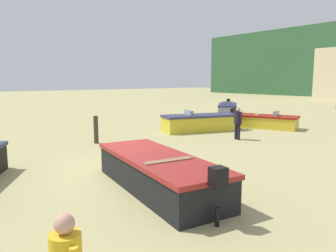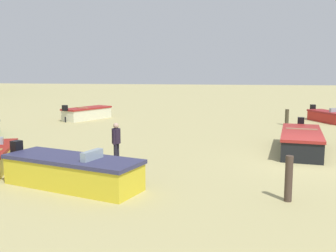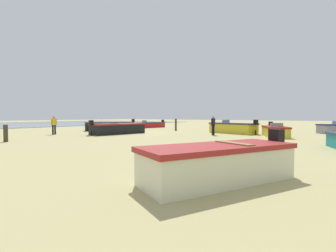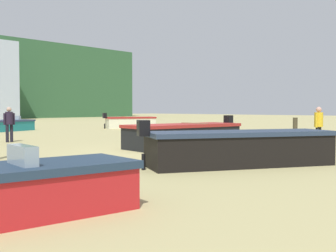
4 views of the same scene
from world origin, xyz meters
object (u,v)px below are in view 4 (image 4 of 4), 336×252
(beach_walker_foreground, at_px, (9,122))
(beach_walker_distant, at_px, (319,123))
(boat_teal_4, at_px, (8,125))
(boat_black_0, at_px, (184,135))
(mooring_post_mid_beach, at_px, (295,127))
(boat_cream_8, at_px, (130,122))
(boat_black_3, at_px, (240,148))

(beach_walker_foreground, distance_m, beach_walker_distant, 13.57)
(boat_teal_4, xyz_separation_m, beach_walker_distant, (2.73, -20.71, 0.56))
(boat_black_0, bearing_deg, beach_walker_distant, -128.21)
(boat_black_0, distance_m, mooring_post_mid_beach, 8.67)
(boat_teal_4, relative_size, beach_walker_distant, 2.40)
(beach_walker_distant, bearing_deg, boat_black_0, -47.65)
(beach_walker_foreground, bearing_deg, mooring_post_mid_beach, -27.93)
(boat_cream_8, bearing_deg, beach_walker_distant, 7.65)
(mooring_post_mid_beach, xyz_separation_m, beach_walker_distant, (-4.95, -3.40, 0.42))
(boat_black_3, distance_m, beach_walker_distant, 6.81)
(boat_cream_8, relative_size, beach_walker_distant, 2.53)
(boat_black_0, xyz_separation_m, boat_black_3, (-3.06, -4.63, 0.00))
(boat_black_0, distance_m, boat_teal_4, 16.80)
(boat_cream_8, bearing_deg, mooring_post_mid_beach, 22.49)
(boat_teal_4, height_order, beach_walker_foreground, beach_walker_foreground)
(boat_black_0, height_order, boat_teal_4, boat_black_0)
(boat_teal_4, xyz_separation_m, beach_walker_foreground, (-4.50, -9.24, 0.56))
(boat_black_0, xyz_separation_m, boat_cream_8, (9.47, 13.68, -0.02))
(boat_black_3, xyz_separation_m, boat_cream_8, (12.52, 18.31, -0.02))
(mooring_post_mid_beach, distance_m, beach_walker_distant, 6.02)
(boat_black_3, bearing_deg, beach_walker_foreground, -147.63)
(boat_black_0, bearing_deg, boat_cream_8, -26.12)
(boat_black_3, bearing_deg, mooring_post_mid_beach, 139.43)
(boat_black_3, distance_m, beach_walker_foreground, 12.19)
(boat_cream_8, xyz_separation_m, beach_walker_foreground, (-13.00, -6.14, 0.50))
(boat_teal_4, distance_m, boat_cream_8, 9.04)
(boat_black_0, distance_m, boat_cream_8, 16.63)
(boat_teal_4, bearing_deg, beach_walker_foreground, -44.62)
(boat_black_0, height_order, mooring_post_mid_beach, boat_black_0)
(boat_black_3, relative_size, boat_teal_4, 1.33)
(mooring_post_mid_beach, distance_m, beach_walker_foreground, 14.62)
(mooring_post_mid_beach, height_order, beach_walker_distant, beach_walker_distant)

